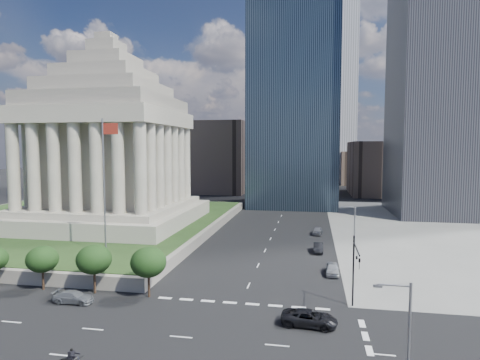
% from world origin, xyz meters
% --- Properties ---
extents(ground, '(500.00, 500.00, 0.00)m').
position_xyz_m(ground, '(0.00, 100.00, 0.00)').
color(ground, black).
rests_on(ground, ground).
extents(plaza_terrace, '(66.00, 70.00, 1.80)m').
position_xyz_m(plaza_terrace, '(-45.00, 50.00, 0.90)').
color(plaza_terrace, slate).
rests_on(plaza_terrace, ground).
extents(plaza_lawn, '(64.00, 68.00, 0.10)m').
position_xyz_m(plaza_lawn, '(-45.00, 50.00, 1.85)').
color(plaza_lawn, '#1F3415').
rests_on(plaza_lawn, plaza_terrace).
extents(war_memorial, '(34.00, 34.00, 39.00)m').
position_xyz_m(war_memorial, '(-34.00, 48.00, 21.40)').
color(war_memorial, gray).
rests_on(war_memorial, plaza_lawn).
extents(flagpole, '(2.52, 0.24, 20.00)m').
position_xyz_m(flagpole, '(-21.83, 24.00, 13.11)').
color(flagpole, slate).
rests_on(flagpole, plaza_lawn).
extents(midrise_glass, '(26.00, 26.00, 60.00)m').
position_xyz_m(midrise_glass, '(2.00, 95.00, 30.00)').
color(midrise_glass, black).
rests_on(midrise_glass, ground).
extents(highrise_ne, '(26.00, 28.00, 100.00)m').
position_xyz_m(highrise_ne, '(42.00, 85.00, 50.00)').
color(highrise_ne, black).
rests_on(highrise_ne, ground).
extents(building_filler_ne, '(20.00, 30.00, 20.00)m').
position_xyz_m(building_filler_ne, '(32.00, 130.00, 10.00)').
color(building_filler_ne, brown).
rests_on(building_filler_ne, ground).
extents(building_filler_nw, '(24.00, 30.00, 28.00)m').
position_xyz_m(building_filler_nw, '(-30.00, 130.00, 14.00)').
color(building_filler_nw, brown).
rests_on(building_filler_nw, ground).
extents(traffic_signal_ne, '(0.30, 5.74, 8.00)m').
position_xyz_m(traffic_signal_ne, '(12.50, 13.70, 5.25)').
color(traffic_signal_ne, black).
rests_on(traffic_signal_ne, ground).
extents(street_lamp_south, '(2.13, 0.22, 10.00)m').
position_xyz_m(street_lamp_south, '(13.33, -6.00, 5.66)').
color(street_lamp_south, slate).
rests_on(street_lamp_south, ground).
extents(street_lamp_north, '(2.13, 0.22, 10.00)m').
position_xyz_m(street_lamp_north, '(13.33, 25.00, 5.66)').
color(street_lamp_north, slate).
rests_on(street_lamp_north, ground).
extents(pickup_truck, '(2.98, 5.74, 1.54)m').
position_xyz_m(pickup_truck, '(7.78, 9.60, 0.77)').
color(pickup_truck, black).
rests_on(pickup_truck, ground).
extents(suv_grey, '(4.72, 2.02, 1.36)m').
position_xyz_m(suv_grey, '(-18.76, 10.76, 0.68)').
color(suv_grey, slate).
rests_on(suv_grey, ground).
extents(parked_sedan_near, '(1.98, 4.69, 1.58)m').
position_xyz_m(parked_sedan_near, '(10.81, 26.71, 0.79)').
color(parked_sedan_near, '#979A9F').
rests_on(parked_sedan_near, ground).
extents(parked_sedan_mid, '(1.59, 4.53, 1.49)m').
position_xyz_m(parked_sedan_mid, '(9.00, 38.48, 0.75)').
color(parked_sedan_mid, black).
rests_on(parked_sedan_mid, ground).
extents(parked_sedan_far, '(2.26, 4.65, 1.53)m').
position_xyz_m(parked_sedan_far, '(9.00, 52.66, 0.77)').
color(parked_sedan_far, slate).
rests_on(parked_sedan_far, ground).
extents(motorcycle_trail, '(2.39, 0.90, 1.74)m').
position_xyz_m(motorcycle_trail, '(-10.90, -1.77, 0.87)').
color(motorcycle_trail, black).
rests_on(motorcycle_trail, ground).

